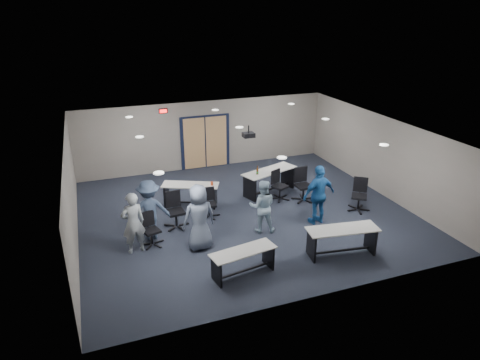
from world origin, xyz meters
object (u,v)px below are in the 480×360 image
object	(u,v)px
table_back_left	(191,191)
person_navy	(319,195)
person_plaid	(199,217)
person_lightblue	(262,206)
table_front_left	(243,258)
chair_back_b	(209,203)
chair_back_c	(280,185)
chair_back_d	(304,185)
chair_loose_right	(359,195)
person_gray	(133,223)
table_back_right	(269,177)
table_front_right	(342,237)
person_back	(149,210)
chair_back_a	(176,211)
chair_loose_left	(151,230)

from	to	relation	value
table_back_left	person_navy	xyz separation A→B (m)	(3.28, -2.49, 0.41)
person_plaid	person_lightblue	xyz separation A→B (m)	(1.94, 0.29, -0.13)
table_front_left	person_navy	size ratio (longest dim) A/B	0.93
chair_back_b	chair_back_c	distance (m)	2.64
chair_back_d	person_lightblue	size ratio (longest dim) A/B	0.72
chair_loose_right	person_plaid	world-z (taller)	person_plaid
person_navy	person_plaid	bearing A→B (deg)	-4.00
person_gray	person_plaid	bearing A→B (deg)	155.15
table_back_left	chair_back_c	distance (m)	2.99
chair_back_c	table_front_left	bearing A→B (deg)	-151.31
chair_loose_right	person_lightblue	xyz separation A→B (m)	(-3.43, -0.19, 0.26)
chair_back_b	table_back_right	bearing A→B (deg)	29.56
table_back_left	person_navy	size ratio (longest dim) A/B	1.04
person_plaid	person_lightblue	world-z (taller)	person_plaid
table_front_left	person_plaid	world-z (taller)	person_plaid
person_plaid	table_back_right	bearing A→B (deg)	-145.35
table_back_left	chair_back_b	world-z (taller)	chair_back_b
table_front_right	person_back	distance (m)	5.25
table_back_left	chair_back_a	xyz separation A→B (m)	(-0.78, -1.32, 0.03)
chair_back_c	chair_back_b	bearing A→B (deg)	164.66
table_front_right	chair_back_c	xyz separation A→B (m)	(-0.03, 3.72, -0.01)
chair_back_d	person_back	bearing A→B (deg)	-174.30
table_back_left	chair_loose_left	xyz separation A→B (m)	(-1.63, -2.11, -0.03)
chair_loose_left	person_gray	size ratio (longest dim) A/B	0.56
chair_back_a	chair_back_b	size ratio (longest dim) A/B	1.17
table_back_left	person_navy	bearing A→B (deg)	-12.79
table_back_right	chair_back_b	bearing A→B (deg)	-176.00
table_front_right	chair_back_c	distance (m)	3.72
table_back_left	chair_loose_left	size ratio (longest dim) A/B	2.01
table_front_right	table_back_right	distance (m)	4.36
chair_back_a	chair_loose_right	world-z (taller)	chair_back_a
table_back_right	person_gray	world-z (taller)	person_gray
table_front_left	chair_loose_left	distance (m)	2.84
table_front_right	chair_back_b	distance (m)	4.20
person_navy	chair_loose_left	bearing A→B (deg)	-11.60
chair_loose_left	person_navy	world-z (taller)	person_navy
chair_back_c	person_back	bearing A→B (deg)	168.87
table_back_right	chair_loose_left	xyz separation A→B (m)	(-4.45, -2.17, -0.10)
table_back_right	person_navy	world-z (taller)	person_navy
table_front_right	person_lightblue	xyz separation A→B (m)	(-1.46, 1.89, 0.27)
table_front_right	person_plaid	size ratio (longest dim) A/B	1.06
chair_back_b	person_plaid	xyz separation A→B (m)	(-0.76, -1.68, 0.45)
chair_back_b	person_gray	bearing A→B (deg)	-146.25
chair_loose_left	person_back	xyz separation A→B (m)	(0.05, 0.42, 0.39)
chair_back_a	table_front_right	bearing A→B (deg)	-43.50
chair_loose_right	person_navy	xyz separation A→B (m)	(-1.66, -0.28, 0.39)
table_front_left	chair_back_b	world-z (taller)	chair_back_b
chair_back_c	person_gray	world-z (taller)	person_gray
person_gray	person_lightblue	distance (m)	3.61
chair_back_a	table_front_left	bearing A→B (deg)	-76.16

